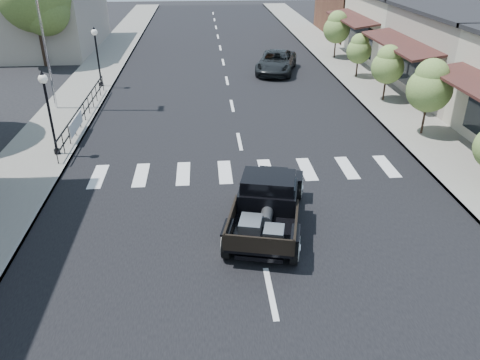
{
  "coord_description": "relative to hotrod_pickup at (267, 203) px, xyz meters",
  "views": [
    {
      "loc": [
        -1.52,
        -12.12,
        8.03
      ],
      "look_at": [
        -0.43,
        1.4,
        1.0
      ],
      "focal_mm": 35.0,
      "sensor_mm": 36.0,
      "label": 1
    }
  ],
  "objects": [
    {
      "name": "road",
      "position": [
        -0.3,
        14.89,
        -0.84
      ],
      "size": [
        14.0,
        80.0,
        0.02
      ],
      "primitive_type": "cube",
      "color": "black",
      "rests_on": "ground"
    },
    {
      "name": "small_tree_e",
      "position": [
        8.0,
        22.21,
        0.9
      ],
      "size": [
        1.92,
        1.92,
        3.19
      ],
      "primitive_type": null,
      "color": "olive",
      "rests_on": "sidewalk_right"
    },
    {
      "name": "small_tree_b",
      "position": [
        8.0,
        6.91,
        0.92
      ],
      "size": [
        1.95,
        1.95,
        3.25
      ],
      "primitive_type": null,
      "color": "olive",
      "rests_on": "sidewalk_right"
    },
    {
      "name": "lamp_post_b",
      "position": [
        -7.9,
        5.89,
        1.01
      ],
      "size": [
        0.36,
        0.36,
        3.42
      ],
      "primitive_type": null,
      "color": "black",
      "rests_on": "sidewalk_left"
    },
    {
      "name": "storefront_far",
      "position": [
        14.7,
        21.89,
        1.4
      ],
      "size": [
        10.0,
        9.0,
        4.5
      ],
      "primitive_type": "cube",
      "color": "beige",
      "rests_on": "ground"
    },
    {
      "name": "big_tree_far",
      "position": [
        -12.8,
        21.89,
        2.71
      ],
      "size": [
        4.85,
        4.85,
        7.13
      ],
      "primitive_type": null,
      "color": "#50682C",
      "rests_on": "ground"
    },
    {
      "name": "sidewalk_left",
      "position": [
        -8.8,
        14.89,
        -0.78
      ],
      "size": [
        3.0,
        80.0,
        0.15
      ],
      "primitive_type": "cube",
      "color": "gray",
      "rests_on": "ground"
    },
    {
      "name": "sidewalk_right",
      "position": [
        8.2,
        14.89,
        -0.78
      ],
      "size": [
        3.0,
        80.0,
        0.15
      ],
      "primitive_type": "cube",
      "color": "gray",
      "rests_on": "ground"
    },
    {
      "name": "lamp_post_c",
      "position": [
        -7.9,
        15.89,
        1.01
      ],
      "size": [
        0.36,
        0.36,
        3.42
      ],
      "primitive_type": null,
      "color": "black",
      "rests_on": "sidewalk_left"
    },
    {
      "name": "banner",
      "position": [
        -7.52,
        7.89,
        -0.4
      ],
      "size": [
        0.04,
        2.2,
        0.6
      ],
      "primitive_type": null,
      "color": "silver",
      "rests_on": "sidewalk_left"
    },
    {
      "name": "small_tree_d",
      "position": [
        8.0,
        16.79,
        0.58
      ],
      "size": [
        1.54,
        1.54,
        2.57
      ],
      "primitive_type": null,
      "color": "olive",
      "rests_on": "sidewalk_right"
    },
    {
      "name": "railing",
      "position": [
        -7.6,
        9.89,
        -0.2
      ],
      "size": [
        0.08,
        10.0,
        1.0
      ],
      "primitive_type": null,
      "color": "black",
      "rests_on": "sidewalk_left"
    },
    {
      "name": "hotrod_pickup",
      "position": [
        0.0,
        0.0,
        0.0
      ],
      "size": [
        3.36,
        5.3,
        1.7
      ],
      "primitive_type": null,
      "rotation": [
        0.0,
        0.0,
        -0.23
      ],
      "color": "black",
      "rests_on": "ground"
    },
    {
      "name": "ground",
      "position": [
        -0.3,
        -0.11,
        -0.85
      ],
      "size": [
        120.0,
        120.0,
        0.0
      ],
      "primitive_type": "plane",
      "color": "black",
      "rests_on": "ground"
    },
    {
      "name": "second_car",
      "position": [
        3.11,
        18.72,
        -0.16
      ],
      "size": [
        3.57,
        5.4,
        1.38
      ],
      "primitive_type": "imported",
      "rotation": [
        0.0,
        0.0,
        -0.28
      ],
      "color": "black",
      "rests_on": "ground"
    },
    {
      "name": "low_building_left",
      "position": [
        -15.3,
        27.89,
        1.65
      ],
      "size": [
        10.0,
        12.0,
        5.0
      ],
      "primitive_type": "cube",
      "color": "#A79C8C",
      "rests_on": "ground"
    },
    {
      "name": "small_tree_c",
      "position": [
        8.0,
        11.88,
        0.72
      ],
      "size": [
        1.71,
        1.71,
        2.85
      ],
      "primitive_type": null,
      "color": "olive",
      "rests_on": "sidewalk_right"
    },
    {
      "name": "road_markings",
      "position": [
        -0.3,
        9.89,
        -0.85
      ],
      "size": [
        12.0,
        60.0,
        0.06
      ],
      "primitive_type": null,
      "color": "silver",
      "rests_on": "ground"
    }
  ]
}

